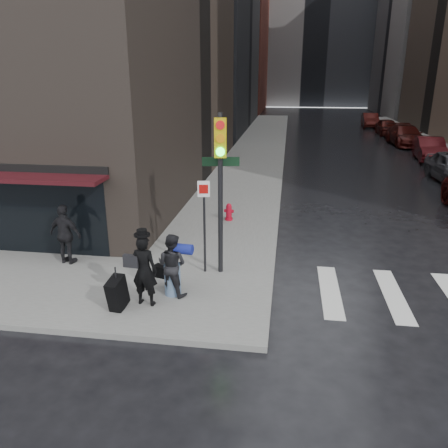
{
  "coord_description": "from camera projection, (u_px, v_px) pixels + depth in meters",
  "views": [
    {
      "loc": [
        2.22,
        -9.64,
        5.4
      ],
      "look_at": [
        0.49,
        2.23,
        1.3
      ],
      "focal_mm": 35.0,
      "sensor_mm": 36.0,
      "label": 1
    }
  ],
  "objects": [
    {
      "name": "traffic_light",
      "position": [
        219.0,
        174.0,
        11.32
      ],
      "size": [
        1.08,
        0.56,
        4.36
      ],
      "rotation": [
        0.0,
        0.0,
        0.16
      ],
      "color": "black",
      "rests_on": "ground"
    },
    {
      "name": "man_jeans",
      "position": [
        172.0,
        264.0,
        10.8
      ],
      "size": [
        1.12,
        0.85,
        1.61
      ],
      "rotation": [
        0.0,
        0.0,
        2.86
      ],
      "color": "black",
      "rests_on": "ground"
    },
    {
      "name": "parked_car_4",
      "position": [
        387.0,
        127.0,
        41.3
      ],
      "size": [
        1.77,
        4.34,
        1.47
      ],
      "primitive_type": "imported",
      "rotation": [
        0.0,
        0.0,
        -0.01
      ],
      "color": "#42110D",
      "rests_on": "ground"
    },
    {
      "name": "bldg_distant",
      "position": [
        316.0,
        13.0,
        78.09
      ],
      "size": [
        40.0,
        12.0,
        32.0
      ],
      "primitive_type": "cube",
      "color": "gray",
      "rests_on": "ground"
    },
    {
      "name": "ground",
      "position": [
        192.0,
        300.0,
        11.07
      ],
      "size": [
        140.0,
        140.0,
        0.0
      ],
      "primitive_type": "plane",
      "color": "black",
      "rests_on": "ground"
    },
    {
      "name": "bldg_left_far",
      "position": [
        193.0,
        23.0,
        66.69
      ],
      "size": [
        22.0,
        20.0,
        26.0
      ],
      "primitive_type": "cube",
      "color": "brown",
      "rests_on": "ground"
    },
    {
      "name": "parked_car_5",
      "position": [
        370.0,
        120.0,
        47.52
      ],
      "size": [
        1.81,
        4.58,
        1.48
      ],
      "primitive_type": "imported",
      "rotation": [
        0.0,
        0.0,
        -0.05
      ],
      "color": "#3B0E0B",
      "rests_on": "ground"
    },
    {
      "name": "man_overcoat",
      "position": [
        139.0,
        274.0,
        10.27
      ],
      "size": [
        1.1,
        0.95,
        1.94
      ],
      "rotation": [
        0.0,
        0.0,
        3.03
      ],
      "color": "black",
      "rests_on": "ground"
    },
    {
      "name": "sidewalk_left",
      "position": [
        261.0,
        142.0,
        36.33
      ],
      "size": [
        4.0,
        50.0,
        0.15
      ],
      "primitive_type": "cube",
      "color": "slate",
      "rests_on": "ground"
    },
    {
      "name": "sidewalk_right",
      "position": [
        432.0,
        146.0,
        34.48
      ],
      "size": [
        3.0,
        50.0,
        0.15
      ],
      "primitive_type": "cube",
      "color": "slate",
      "rests_on": "ground"
    },
    {
      "name": "parked_car_3",
      "position": [
        406.0,
        135.0,
        35.12
      ],
      "size": [
        2.42,
        5.56,
        1.59
      ],
      "primitive_type": "imported",
      "rotation": [
        0.0,
        0.0,
        0.04
      ],
      "color": "#3E0F0C",
      "rests_on": "ground"
    },
    {
      "name": "man_greycoat",
      "position": [
        66.0,
        234.0,
        12.59
      ],
      "size": [
        1.11,
        0.64,
        1.78
      ],
      "rotation": [
        0.0,
        0.0,
        2.93
      ],
      "color": "black",
      "rests_on": "ground"
    },
    {
      "name": "fire_hydrant",
      "position": [
        229.0,
        213.0,
        16.58
      ],
      "size": [
        0.37,
        0.29,
        0.66
      ],
      "rotation": [
        0.0,
        0.0,
        -0.16
      ],
      "color": "#AB0A1F",
      "rests_on": "ground"
    },
    {
      "name": "parked_car_2",
      "position": [
        430.0,
        149.0,
        28.98
      ],
      "size": [
        2.06,
        4.73,
        1.51
      ],
      "primitive_type": "imported",
      "rotation": [
        0.0,
        0.0,
        -0.1
      ],
      "color": "#400C10",
      "rests_on": "ground"
    }
  ]
}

